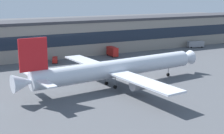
# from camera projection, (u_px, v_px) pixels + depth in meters

# --- Properties ---
(ground_plane) EXTENTS (600.00, 600.00, 0.00)m
(ground_plane) POSITION_uv_depth(u_px,v_px,m) (154.00, 80.00, 103.87)
(ground_plane) COLOR #4C4F54
(terminal_building) EXTENTS (196.63, 18.65, 16.05)m
(terminal_building) POSITION_uv_depth(u_px,v_px,m) (86.00, 36.00, 149.78)
(terminal_building) COLOR gray
(terminal_building) RESTS_ON ground_plane
(airliner) EXTENTS (63.28, 54.54, 16.59)m
(airliner) POSITION_uv_depth(u_px,v_px,m) (116.00, 69.00, 95.44)
(airliner) COLOR silver
(airliner) RESTS_ON ground_plane
(fuel_truck) EXTENTS (8.85, 5.31, 3.35)m
(fuel_truck) POSITION_uv_depth(u_px,v_px,m) (195.00, 44.00, 165.74)
(fuel_truck) COLOR gray
(fuel_truck) RESTS_ON ground_plane
(belt_loader) EXTENTS (4.00, 6.70, 1.95)m
(belt_loader) POSITION_uv_depth(u_px,v_px,m) (55.00, 60.00, 129.64)
(belt_loader) COLOR red
(belt_loader) RESTS_ON ground_plane
(catering_truck) EXTENTS (2.89, 7.30, 4.15)m
(catering_truck) POSITION_uv_depth(u_px,v_px,m) (113.00, 51.00, 142.25)
(catering_truck) COLOR red
(catering_truck) RESTS_ON ground_plane
(traffic_cone_0) EXTENTS (0.58, 0.58, 0.73)m
(traffic_cone_0) POSITION_uv_depth(u_px,v_px,m) (176.00, 89.00, 92.28)
(traffic_cone_0) COLOR #F2590C
(traffic_cone_0) RESTS_ON ground_plane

